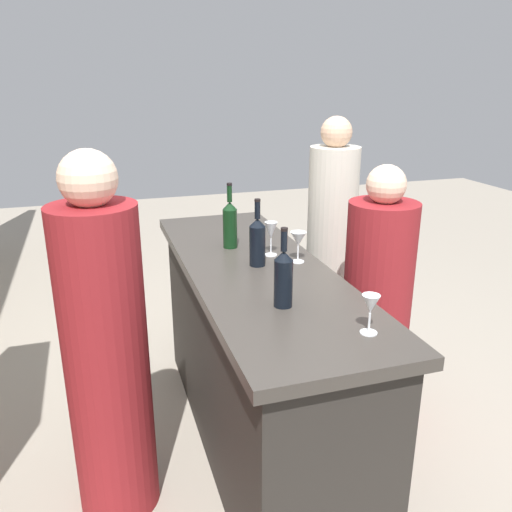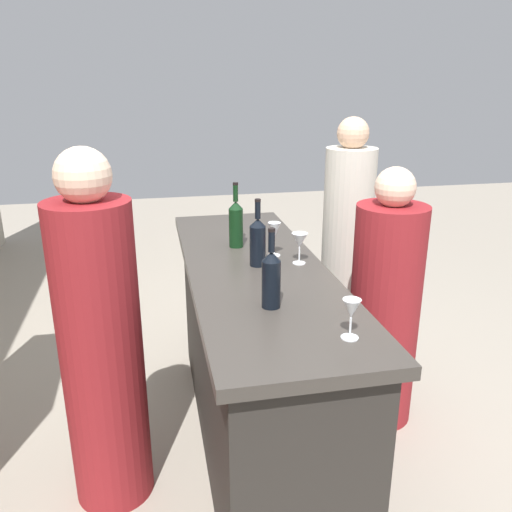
{
  "view_description": "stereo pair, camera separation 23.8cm",
  "coord_description": "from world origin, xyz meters",
  "px_view_note": "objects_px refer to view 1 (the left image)",
  "views": [
    {
      "loc": [
        -2.2,
        0.7,
        1.83
      ],
      "look_at": [
        0.0,
        0.0,
        1.03
      ],
      "focal_mm": 36.76,
      "sensor_mm": 36.0,
      "label": 1
    },
    {
      "loc": [
        -2.26,
        0.47,
        1.83
      ],
      "look_at": [
        0.0,
        0.0,
        1.03
      ],
      "focal_mm": 36.76,
      "sensor_mm": 36.0,
      "label": 2
    }
  ],
  "objects_px": {
    "wine_bottle_second_left_near_black": "(257,241)",
    "wine_glass_near_center": "(371,306)",
    "wine_bottle_leftmost_near_black": "(283,277)",
    "person_center_guest": "(331,251)",
    "person_right_guest": "(107,357)",
    "wine_glass_near_right": "(271,232)",
    "person_left_guest": "(376,305)",
    "wine_bottle_center_dark_green": "(230,223)",
    "wine_glass_near_left": "(298,240)"
  },
  "relations": [
    {
      "from": "person_left_guest",
      "to": "person_center_guest",
      "type": "distance_m",
      "value": 0.64
    },
    {
      "from": "wine_glass_near_center",
      "to": "person_right_guest",
      "type": "bearing_deg",
      "value": 57.61
    },
    {
      "from": "wine_bottle_center_dark_green",
      "to": "person_right_guest",
      "type": "xyz_separation_m",
      "value": [
        -0.52,
        0.67,
        -0.38
      ]
    },
    {
      "from": "wine_bottle_center_dark_green",
      "to": "person_center_guest",
      "type": "relative_size",
      "value": 0.21
    },
    {
      "from": "wine_glass_near_left",
      "to": "wine_glass_near_center",
      "type": "xyz_separation_m",
      "value": [
        -0.76,
        0.04,
        -0.01
      ]
    },
    {
      "from": "wine_glass_near_left",
      "to": "wine_glass_near_center",
      "type": "bearing_deg",
      "value": 177.0
    },
    {
      "from": "wine_bottle_leftmost_near_black",
      "to": "wine_bottle_second_left_near_black",
      "type": "relative_size",
      "value": 0.99
    },
    {
      "from": "wine_glass_near_center",
      "to": "person_center_guest",
      "type": "xyz_separation_m",
      "value": [
        1.49,
        -0.57,
        -0.34
      ]
    },
    {
      "from": "wine_bottle_second_left_near_black",
      "to": "wine_glass_near_center",
      "type": "distance_m",
      "value": 0.79
    },
    {
      "from": "person_center_guest",
      "to": "person_right_guest",
      "type": "xyz_separation_m",
      "value": [
        -0.93,
        1.45,
        -0.01
      ]
    },
    {
      "from": "person_center_guest",
      "to": "person_right_guest",
      "type": "relative_size",
      "value": 1.01
    },
    {
      "from": "wine_bottle_center_dark_green",
      "to": "wine_glass_near_right",
      "type": "height_order",
      "value": "wine_bottle_center_dark_green"
    },
    {
      "from": "person_left_guest",
      "to": "person_center_guest",
      "type": "bearing_deg",
      "value": -100.9
    },
    {
      "from": "wine_bottle_second_left_near_black",
      "to": "person_center_guest",
      "type": "bearing_deg",
      "value": -45.6
    },
    {
      "from": "wine_glass_near_right",
      "to": "person_center_guest",
      "type": "xyz_separation_m",
      "value": [
        0.59,
        -0.62,
        -0.35
      ]
    },
    {
      "from": "wine_bottle_second_left_near_black",
      "to": "person_center_guest",
      "type": "xyz_separation_m",
      "value": [
        0.71,
        -0.73,
        -0.35
      ]
    },
    {
      "from": "wine_bottle_second_left_near_black",
      "to": "person_right_guest",
      "type": "distance_m",
      "value": 0.84
    },
    {
      "from": "wine_bottle_second_left_near_black",
      "to": "wine_glass_near_center",
      "type": "height_order",
      "value": "wine_bottle_second_left_near_black"
    },
    {
      "from": "wine_bottle_leftmost_near_black",
      "to": "wine_glass_near_center",
      "type": "height_order",
      "value": "wine_bottle_leftmost_near_black"
    },
    {
      "from": "wine_glass_near_left",
      "to": "person_right_guest",
      "type": "height_order",
      "value": "person_right_guest"
    },
    {
      "from": "wine_glass_near_right",
      "to": "person_left_guest",
      "type": "relative_size",
      "value": 0.12
    },
    {
      "from": "person_right_guest",
      "to": "wine_glass_near_center",
      "type": "bearing_deg",
      "value": -44.8
    },
    {
      "from": "wine_bottle_second_left_near_black",
      "to": "wine_bottle_center_dark_green",
      "type": "height_order",
      "value": "wine_bottle_center_dark_green"
    },
    {
      "from": "person_center_guest",
      "to": "wine_bottle_second_left_near_black",
      "type": "bearing_deg",
      "value": 22.19
    },
    {
      "from": "person_right_guest",
      "to": "wine_glass_near_left",
      "type": "bearing_deg",
      "value": -0.04
    },
    {
      "from": "wine_bottle_leftmost_near_black",
      "to": "wine_bottle_center_dark_green",
      "type": "height_order",
      "value": "wine_bottle_center_dark_green"
    },
    {
      "from": "wine_bottle_leftmost_near_black",
      "to": "wine_bottle_center_dark_green",
      "type": "xyz_separation_m",
      "value": [
        0.77,
        0.01,
        0.01
      ]
    },
    {
      "from": "wine_bottle_second_left_near_black",
      "to": "wine_bottle_leftmost_near_black",
      "type": "bearing_deg",
      "value": 174.44
    },
    {
      "from": "wine_glass_near_right",
      "to": "person_right_guest",
      "type": "bearing_deg",
      "value": 112.02
    },
    {
      "from": "wine_glass_near_left",
      "to": "wine_glass_near_right",
      "type": "distance_m",
      "value": 0.16
    },
    {
      "from": "wine_bottle_center_dark_green",
      "to": "person_center_guest",
      "type": "distance_m",
      "value": 0.95
    },
    {
      "from": "person_right_guest",
      "to": "wine_bottle_second_left_near_black",
      "type": "bearing_deg",
      "value": 4.36
    },
    {
      "from": "wine_bottle_leftmost_near_black",
      "to": "wine_glass_near_left",
      "type": "height_order",
      "value": "wine_bottle_leftmost_near_black"
    },
    {
      "from": "wine_glass_near_left",
      "to": "person_right_guest",
      "type": "distance_m",
      "value": 1.01
    },
    {
      "from": "person_left_guest",
      "to": "person_center_guest",
      "type": "height_order",
      "value": "person_center_guest"
    },
    {
      "from": "wine_glass_near_right",
      "to": "person_right_guest",
      "type": "height_order",
      "value": "person_right_guest"
    },
    {
      "from": "person_left_guest",
      "to": "person_right_guest",
      "type": "xyz_separation_m",
      "value": [
        -0.3,
        1.43,
        0.09
      ]
    },
    {
      "from": "wine_glass_near_center",
      "to": "wine_bottle_second_left_near_black",
      "type": "bearing_deg",
      "value": 11.56
    },
    {
      "from": "wine_glass_near_left",
      "to": "wine_bottle_second_left_near_black",
      "type": "bearing_deg",
      "value": 85.52
    },
    {
      "from": "wine_glass_near_center",
      "to": "wine_glass_near_right",
      "type": "bearing_deg",
      "value": 3.27
    },
    {
      "from": "wine_glass_near_right",
      "to": "person_center_guest",
      "type": "relative_size",
      "value": 0.11
    },
    {
      "from": "wine_glass_near_center",
      "to": "person_right_guest",
      "type": "xyz_separation_m",
      "value": [
        0.56,
        0.88,
        -0.35
      ]
    },
    {
      "from": "wine_glass_near_center",
      "to": "wine_glass_near_right",
      "type": "relative_size",
      "value": 0.84
    },
    {
      "from": "wine_bottle_center_dark_green",
      "to": "person_left_guest",
      "type": "distance_m",
      "value": 0.92
    },
    {
      "from": "wine_bottle_second_left_near_black",
      "to": "person_left_guest",
      "type": "height_order",
      "value": "person_left_guest"
    },
    {
      "from": "wine_glass_near_left",
      "to": "person_left_guest",
      "type": "bearing_deg",
      "value": -79.15
    },
    {
      "from": "wine_bottle_center_dark_green",
      "to": "person_left_guest",
      "type": "xyz_separation_m",
      "value": [
        -0.22,
        -0.76,
        -0.47
      ]
    },
    {
      "from": "person_left_guest",
      "to": "wine_glass_near_right",
      "type": "bearing_deg",
      "value": -12.85
    },
    {
      "from": "person_center_guest",
      "to": "person_right_guest",
      "type": "distance_m",
      "value": 1.72
    },
    {
      "from": "wine_bottle_center_dark_green",
      "to": "wine_glass_near_left",
      "type": "xyz_separation_m",
      "value": [
        -0.32,
        -0.25,
        -0.02
      ]
    }
  ]
}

